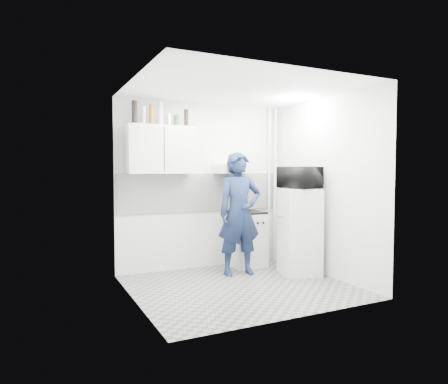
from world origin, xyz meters
name	(u,v)px	position (x,y,z in m)	size (l,w,h in m)	color
floor	(240,287)	(0.00, 0.00, 0.00)	(2.80, 2.80, 0.00)	slate
ceiling	(241,89)	(0.00, 0.00, 2.60)	(2.80, 2.80, 0.00)	white
wall_back	(203,186)	(0.00, 1.25, 1.30)	(2.80, 2.80, 0.00)	silver
wall_left	(134,191)	(-1.40, 0.00, 1.30)	(2.60, 2.60, 0.00)	silver
wall_right	(325,187)	(1.40, 0.00, 1.30)	(2.60, 2.60, 0.00)	silver
person	(239,214)	(0.30, 0.58, 0.91)	(0.66, 0.43, 1.81)	#121C38
stove	(246,240)	(0.65, 1.00, 0.43)	(0.53, 0.53, 0.85)	silver
fridge	(299,232)	(1.10, 0.20, 0.64)	(0.53, 0.53, 1.28)	silver
stove_top	(246,212)	(0.65, 1.00, 0.87)	(0.51, 0.51, 0.03)	black
saucepan	(241,209)	(0.57, 1.03, 0.93)	(0.18, 0.18, 0.10)	silver
microwave	(300,178)	(1.10, 0.20, 1.44)	(0.40, 0.58, 0.32)	black
bottle_a	(134,112)	(-1.13, 1.07, 2.37)	(0.08, 0.08, 0.33)	black
bottle_b	(143,115)	(-1.00, 1.07, 2.33)	(0.07, 0.07, 0.26)	#B2B7BC
bottle_c	(151,115)	(-0.89, 1.07, 2.35)	(0.07, 0.07, 0.29)	brown
bottle_d	(160,114)	(-0.75, 1.07, 2.37)	(0.08, 0.08, 0.34)	#B2B7BC
canister_a	(169,120)	(-0.63, 1.07, 2.29)	(0.07, 0.07, 0.17)	silver
canister_b	(176,121)	(-0.51, 1.07, 2.28)	(0.09, 0.09, 0.17)	#144C1E
bottle_e	(186,118)	(-0.35, 1.07, 2.33)	(0.07, 0.07, 0.26)	black
upper_cabinet	(161,150)	(-0.75, 1.07, 1.85)	(1.00, 0.35, 0.70)	silver
range_hood	(236,169)	(0.45, 1.00, 1.57)	(0.60, 0.50, 0.14)	silver
backsplash	(204,192)	(0.00, 1.24, 1.20)	(2.74, 0.03, 0.60)	white
pipe_a	(275,185)	(1.30, 1.17, 1.30)	(0.05, 0.05, 2.60)	silver
pipe_b	(269,185)	(1.18, 1.17, 1.30)	(0.04, 0.04, 2.60)	silver
ceiling_spot_fixture	(295,100)	(1.00, 0.20, 2.57)	(0.10, 0.10, 0.02)	white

